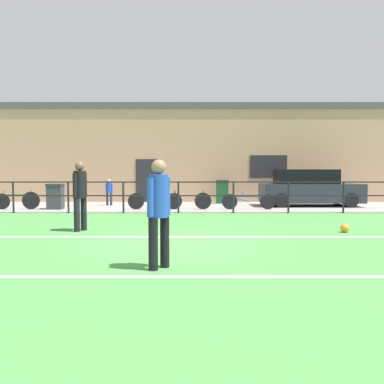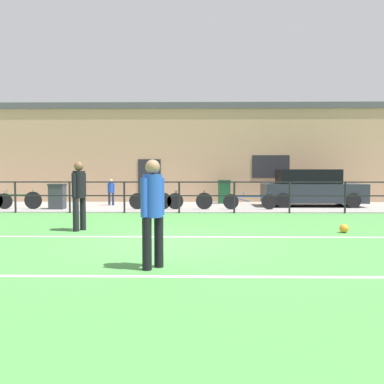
{
  "view_description": "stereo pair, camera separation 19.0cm",
  "coord_description": "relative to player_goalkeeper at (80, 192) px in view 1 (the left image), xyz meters",
  "views": [
    {
      "loc": [
        0.49,
        -8.43,
        1.53
      ],
      "look_at": [
        0.51,
        3.38,
        0.91
      ],
      "focal_mm": 37.3,
      "sensor_mm": 36.0,
      "label": 1
    },
    {
      "loc": [
        0.68,
        -8.42,
        1.53
      ],
      "look_at": [
        0.51,
        3.38,
        0.91
      ],
      "focal_mm": 37.3,
      "sensor_mm": 36.0,
      "label": 2
    }
  ],
  "objects": [
    {
      "name": "trash_bin_0",
      "position": [
        4.26,
        8.47,
        -0.44
      ],
      "size": [
        0.58,
        0.49,
        1.09
      ],
      "color": "#194C28",
      "rests_on": "pavement_strip"
    },
    {
      "name": "ground",
      "position": [
        2.35,
        -1.68,
        -1.03
      ],
      "size": [
        60.0,
        44.0,
        0.04
      ],
      "primitive_type": "cube",
      "color": "#478C42"
    },
    {
      "name": "bicycle_parked_2",
      "position": [
        1.39,
        5.52,
        -0.65
      ],
      "size": [
        2.14,
        0.04,
        0.74
      ],
      "color": "black",
      "rests_on": "pavement_strip"
    },
    {
      "name": "spectator_child",
      "position": [
        -0.79,
        7.34,
        -0.33
      ],
      "size": [
        0.32,
        0.2,
        1.16
      ],
      "rotation": [
        0.0,
        0.0,
        3.06
      ],
      "color": "#232D4C",
      "rests_on": "pavement_strip"
    },
    {
      "name": "bicycle_parked_3",
      "position": [
        5.08,
        5.52,
        -0.67
      ],
      "size": [
        2.11,
        0.04,
        0.71
      ],
      "color": "black",
      "rests_on": "pavement_strip"
    },
    {
      "name": "clubhouse_facade",
      "position": [
        2.35,
        10.52,
        1.43
      ],
      "size": [
        28.0,
        2.56,
        4.85
      ],
      "color": "tan",
      "rests_on": "ground"
    },
    {
      "name": "player_goalkeeper",
      "position": [
        0.0,
        0.0,
        0.0
      ],
      "size": [
        0.31,
        0.45,
        1.77
      ],
      "rotation": [
        0.0,
        0.0,
        4.29
      ],
      "color": "black",
      "rests_on": "ground"
    },
    {
      "name": "field_line_hash",
      "position": [
        2.35,
        -4.42,
        -1.0
      ],
      "size": [
        36.0,
        0.11,
        0.0
      ],
      "primitive_type": "cube",
      "color": "white",
      "rests_on": "ground"
    },
    {
      "name": "soccer_ball_match",
      "position": [
        6.66,
        -0.25,
        -0.9
      ],
      "size": [
        0.22,
        0.22,
        0.22
      ],
      "primitive_type": "sphere",
      "color": "orange",
      "rests_on": "ground"
    },
    {
      "name": "player_striker",
      "position": [
        2.33,
        -3.94,
        -0.04
      ],
      "size": [
        0.34,
        0.38,
        1.71
      ],
      "rotation": [
        0.0,
        0.0,
        4.0
      ],
      "color": "black",
      "rests_on": "ground"
    },
    {
      "name": "field_line_touchline",
      "position": [
        2.35,
        -0.93,
        -1.0
      ],
      "size": [
        36.0,
        0.11,
        0.0
      ],
      "primitive_type": "cube",
      "color": "white",
      "rests_on": "ground"
    },
    {
      "name": "bicycle_parked_0",
      "position": [
        -4.27,
        5.52,
        -0.62
      ],
      "size": [
        2.23,
        0.04,
        0.78
      ],
      "color": "black",
      "rests_on": "pavement_strip"
    },
    {
      "name": "bicycle_parked_1",
      "position": [
        2.47,
        5.52,
        -0.64
      ],
      "size": [
        2.28,
        0.04,
        0.75
      ],
      "color": "black",
      "rests_on": "pavement_strip"
    },
    {
      "name": "perimeter_fence",
      "position": [
        2.35,
        4.32,
        -0.26
      ],
      "size": [
        36.07,
        0.07,
        1.15
      ],
      "color": "black",
      "rests_on": "ground"
    },
    {
      "name": "pavement_strip",
      "position": [
        2.35,
        6.82,
        -1.0
      ],
      "size": [
        48.0,
        5.0,
        0.02
      ],
      "primitive_type": "cube",
      "color": "gray",
      "rests_on": "ground"
    },
    {
      "name": "parked_car_red",
      "position": [
        7.9,
        7.06,
        -0.24
      ],
      "size": [
        4.21,
        1.82,
        1.58
      ],
      "color": "#282D38",
      "rests_on": "pavement_strip"
    },
    {
      "name": "trash_bin_1",
      "position": [
        -2.56,
        5.61,
        -0.48
      ],
      "size": [
        0.61,
        0.51,
        1.0
      ],
      "color": "#33383D",
      "rests_on": "pavement_strip"
    }
  ]
}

